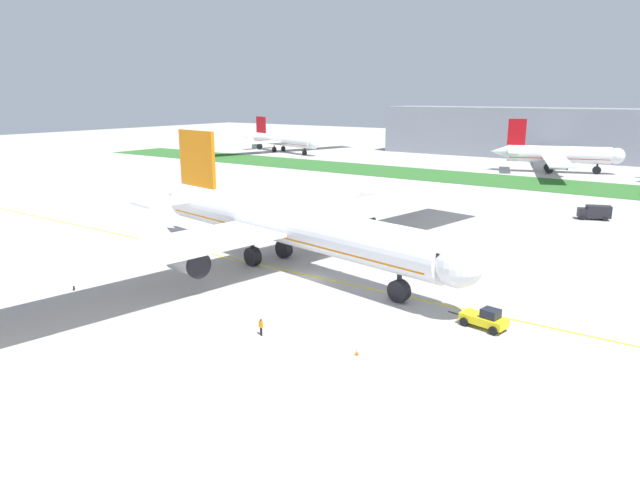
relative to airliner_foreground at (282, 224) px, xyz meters
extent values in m
plane|color=#ADAAA5|center=(6.13, -2.77, -5.90)|extent=(600.00, 600.00, 0.00)
cube|color=yellow|center=(6.13, -1.52, -5.89)|extent=(280.00, 0.36, 0.01)
cube|color=#2D6628|center=(6.13, 95.85, -5.85)|extent=(320.00, 24.00, 0.10)
cylinder|color=white|center=(0.93, -0.17, 0.16)|extent=(49.66, 14.04, 5.38)
cube|color=orange|center=(0.93, -0.17, -0.78)|extent=(47.63, 13.27, 0.65)
sphere|color=white|center=(26.74, -4.80, 0.16)|extent=(5.11, 5.11, 5.11)
cone|color=white|center=(-25.81, 4.63, 0.56)|extent=(6.64, 5.55, 4.58)
cube|color=orange|center=(-19.53, 3.50, 7.16)|extent=(8.86, 2.10, 8.61)
cube|color=white|center=(-19.55, 8.98, 0.97)|extent=(6.88, 9.44, 0.38)
cube|color=white|center=(-21.46, -1.62, 0.97)|extent=(6.88, 9.44, 0.38)
cube|color=white|center=(2.90, 24.84, -0.51)|extent=(18.58, 45.76, 0.43)
cube|color=white|center=(-5.92, -24.30, -0.51)|extent=(18.58, 45.76, 0.43)
cylinder|color=#B7BABF|center=(2.59, 14.71, -2.14)|extent=(5.56, 3.82, 2.96)
cylinder|color=black|center=(5.11, 14.26, -2.14)|extent=(0.99, 3.14, 3.11)
cylinder|color=#B7BABF|center=(-2.69, -14.70, -2.14)|extent=(5.56, 3.82, 2.96)
cylinder|color=black|center=(-0.17, -15.15, -2.14)|extent=(0.99, 3.14, 3.11)
cylinder|color=black|center=(19.43, -3.49, -3.58)|extent=(0.56, 0.56, 2.09)
cylinder|color=black|center=(19.43, -3.49, -4.62)|extent=(2.72, 1.58, 2.56)
cylinder|color=black|center=(-2.47, 3.31, -3.58)|extent=(0.56, 0.56, 2.09)
cylinder|color=black|center=(-2.47, 3.31, -4.62)|extent=(2.72, 1.58, 2.56)
cylinder|color=black|center=(-3.47, -2.25, -3.58)|extent=(0.56, 0.56, 2.09)
cylinder|color=black|center=(-3.47, -2.25, -4.62)|extent=(2.72, 1.58, 2.56)
cube|color=black|center=(25.94, -4.66, 0.83)|extent=(2.57, 4.31, 0.97)
sphere|color=black|center=(-17.12, 5.75, 0.64)|extent=(0.38, 0.38, 0.38)
sphere|color=black|center=(-12.49, 4.92, 0.64)|extent=(0.38, 0.38, 0.38)
sphere|color=black|center=(-7.86, 4.09, 0.64)|extent=(0.38, 0.38, 0.38)
sphere|color=black|center=(-3.24, 3.26, 0.64)|extent=(0.38, 0.38, 0.38)
sphere|color=black|center=(1.39, 2.43, 0.64)|extent=(0.38, 0.38, 0.38)
sphere|color=black|center=(6.02, 1.60, 0.64)|extent=(0.38, 0.38, 0.38)
sphere|color=black|center=(10.65, 0.77, 0.64)|extent=(0.38, 0.38, 0.38)
sphere|color=black|center=(15.27, -0.06, 0.64)|extent=(0.38, 0.38, 0.38)
sphere|color=black|center=(19.90, -0.89, 0.64)|extent=(0.38, 0.38, 0.38)
cube|color=yellow|center=(29.89, -5.36, -5.04)|extent=(4.86, 2.71, 0.81)
cube|color=black|center=(30.56, -5.49, -4.19)|extent=(1.89, 1.74, 0.90)
cylinder|color=black|center=(26.74, -4.80, -5.30)|extent=(1.79, 0.44, 0.12)
cylinder|color=black|center=(28.13, -6.03, -5.45)|extent=(0.95, 0.50, 0.90)
cylinder|color=black|center=(28.47, -4.13, -5.45)|extent=(0.95, 0.50, 0.90)
cylinder|color=black|center=(31.30, -6.60, -5.45)|extent=(0.95, 0.50, 0.90)
cylinder|color=black|center=(31.64, -4.70, -5.45)|extent=(0.95, 0.50, 0.90)
cylinder|color=black|center=(-14.15, -22.24, -5.50)|extent=(0.12, 0.12, 0.79)
cylinder|color=#BFE519|center=(-14.24, -22.14, -4.85)|extent=(0.09, 0.09, 0.51)
cylinder|color=black|center=(-14.03, -22.38, -5.50)|extent=(0.12, 0.12, 0.79)
cylinder|color=#BFE519|center=(-13.94, -22.49, -4.85)|extent=(0.09, 0.09, 0.51)
cube|color=#BFE519|center=(-14.09, -22.31, -4.82)|extent=(0.45, 0.47, 0.56)
sphere|color=#8C6647|center=(-14.09, -22.31, -4.42)|extent=(0.21, 0.21, 0.21)
cylinder|color=black|center=(12.78, -19.56, -5.46)|extent=(0.13, 0.13, 0.87)
cylinder|color=orange|center=(12.63, -19.51, -4.75)|extent=(0.10, 0.10, 0.55)
cylinder|color=black|center=(12.97, -19.62, -5.46)|extent=(0.13, 0.13, 0.87)
cylinder|color=orange|center=(13.11, -19.67, -4.75)|extent=(0.10, 0.10, 0.55)
cube|color=orange|center=(12.87, -19.59, -4.72)|extent=(0.51, 0.39, 0.61)
sphere|color=brown|center=(12.87, -19.59, -4.29)|extent=(0.24, 0.24, 0.24)
cube|color=#F2590C|center=(22.70, -17.92, -5.88)|extent=(0.36, 0.36, 0.03)
cone|color=#F2590C|center=(22.70, -17.92, -5.59)|extent=(0.28, 0.28, 0.55)
cylinder|color=white|center=(22.70, -17.92, -5.56)|extent=(0.17, 0.17, 0.06)
cube|color=white|center=(-11.71, 43.53, -4.17)|extent=(3.68, 2.24, 2.56)
cube|color=white|center=(-14.00, 43.42, -4.55)|extent=(1.49, 2.05, 1.79)
cube|color=#263347|center=(-14.65, 43.39, -4.19)|extent=(0.16, 1.74, 0.79)
cylinder|color=black|center=(-13.95, 42.39, -5.45)|extent=(0.91, 0.34, 0.90)
cylinder|color=black|center=(-14.05, 44.46, -5.45)|extent=(0.91, 0.34, 0.90)
cylinder|color=black|center=(-10.77, 42.54, -5.45)|extent=(0.91, 0.34, 0.90)
cylinder|color=black|center=(-10.87, 44.61, -5.45)|extent=(0.91, 0.34, 0.90)
cube|color=black|center=(29.68, 56.88, -4.34)|extent=(4.75, 3.52, 2.21)
cube|color=black|center=(27.13, 55.93, -4.64)|extent=(2.28, 2.53, 1.61)
cube|color=#263347|center=(26.41, 55.67, -4.32)|extent=(0.71, 1.74, 0.71)
cylinder|color=black|center=(27.51, 54.91, -5.45)|extent=(0.95, 0.59, 0.90)
cylinder|color=black|center=(26.75, 56.95, -5.45)|extent=(0.95, 0.59, 0.90)
cylinder|color=black|center=(31.06, 56.23, -5.45)|extent=(0.95, 0.59, 0.90)
cylinder|color=black|center=(30.30, 58.27, -5.45)|extent=(0.95, 0.59, 0.90)
cylinder|color=white|center=(-99.08, 124.63, -1.15)|extent=(38.42, 15.81, 4.22)
cube|color=#B20C14|center=(-99.08, 124.63, -1.89)|extent=(36.83, 15.02, 0.51)
sphere|color=white|center=(-79.40, 118.38, -1.15)|extent=(4.01, 4.01, 4.01)
cone|color=white|center=(-119.47, 131.09, -0.83)|extent=(5.51, 4.83, 3.59)
cube|color=#B20C14|center=(-114.68, 129.58, 4.34)|extent=(6.81, 2.52, 6.76)
cube|color=white|center=(-114.15, 133.84, -0.51)|extent=(6.13, 7.74, 0.30)
cube|color=white|center=(-116.70, 125.79, -0.51)|extent=(6.13, 7.74, 0.30)
cube|color=white|center=(-95.00, 143.94, -1.67)|extent=(18.78, 36.02, 0.34)
cube|color=white|center=(-106.88, 106.49, -1.67)|extent=(18.78, 36.02, 0.34)
cylinder|color=#B7BABF|center=(-96.27, 136.07, -2.95)|extent=(4.53, 3.43, 2.32)
cylinder|color=black|center=(-94.36, 135.46, -2.95)|extent=(1.07, 2.43, 2.44)
cylinder|color=#B7BABF|center=(-103.38, 113.66, -2.95)|extent=(4.53, 3.43, 2.32)
cylinder|color=black|center=(-101.47, 113.05, -2.95)|extent=(1.07, 2.43, 2.44)
cylinder|color=black|center=(-84.97, 120.15, -4.08)|extent=(0.44, 0.44, 1.64)
cylinder|color=black|center=(-84.97, 120.15, -4.89)|extent=(2.18, 1.47, 2.01)
cylinder|color=black|center=(-101.38, 127.68, -4.08)|extent=(0.44, 0.44, 1.64)
cylinder|color=black|center=(-101.38, 127.68, -4.89)|extent=(2.18, 1.47, 2.01)
cylinder|color=black|center=(-102.73, 123.46, -4.08)|extent=(0.44, 0.44, 1.64)
cylinder|color=black|center=(-102.73, 123.46, -4.89)|extent=(2.18, 1.47, 2.01)
cylinder|color=white|center=(7.09, 122.14, -0.44)|extent=(28.92, 13.61, 4.85)
cube|color=#B20C14|center=(7.09, 122.14, -1.29)|extent=(27.70, 12.88, 0.58)
sphere|color=white|center=(22.06, 127.06, -0.44)|extent=(4.61, 4.61, 4.61)
cone|color=white|center=(-8.69, 116.95, -0.08)|extent=(6.36, 5.58, 4.12)
cube|color=#B20C14|center=(-4.42, 118.36, 5.86)|extent=(5.08, 2.08, 7.76)
cube|color=white|center=(-6.48, 122.78, 0.29)|extent=(5.44, 8.36, 0.34)
cube|color=white|center=(-3.46, 113.57, 0.29)|extent=(5.44, 8.36, 0.34)
cube|color=white|center=(0.91, 136.32, -1.05)|extent=(14.13, 26.65, 0.39)
cube|color=white|center=(10.53, 107.05, -1.05)|extent=(14.13, 26.65, 0.39)
cylinder|color=#B7BABF|center=(3.56, 131.04, -2.51)|extent=(5.21, 3.97, 2.67)
cylinder|color=black|center=(5.75, 131.76, -2.51)|extent=(1.25, 2.79, 2.80)
cylinder|color=#B7BABF|center=(9.53, 112.87, -2.51)|extent=(5.21, 3.97, 2.67)
cylinder|color=black|center=(11.72, 113.59, -2.51)|extent=(1.25, 2.79, 2.80)
cylinder|color=black|center=(17.51, 125.56, -3.81)|extent=(0.51, 0.51, 1.88)
cylinder|color=black|center=(17.51, 125.56, -4.75)|extent=(2.51, 1.70, 2.30)
cylinder|color=black|center=(4.10, 123.84, -3.81)|extent=(0.51, 0.51, 1.88)
cylinder|color=black|center=(4.10, 123.84, -4.75)|extent=(2.51, 1.70, 2.30)
cylinder|color=black|center=(5.69, 119.00, -3.81)|extent=(0.51, 0.51, 1.88)
cylinder|color=black|center=(5.69, 119.00, -4.75)|extent=(2.51, 1.70, 2.30)
cube|color=gray|center=(-10.31, 161.83, 3.10)|extent=(113.68, 20.00, 18.00)
camera|label=1|loc=(47.17, -58.76, 16.83)|focal=32.27mm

